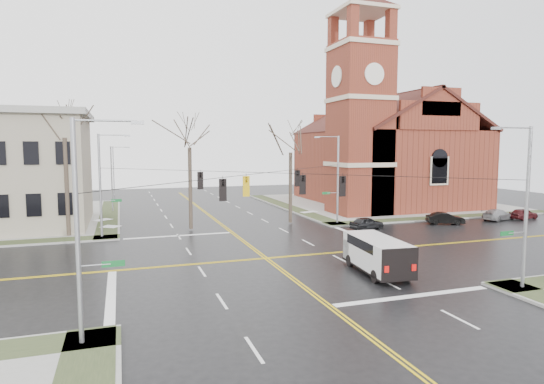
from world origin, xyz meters
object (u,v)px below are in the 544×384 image
object	(u,v)px
church	(381,144)
signal_pole_sw	(82,225)
signal_pole_se	(524,203)
streetlight_north_b	(114,169)
tree_nw_near	(189,142)
signal_pole_nw	(102,182)
parked_car_b	(445,218)
streetlight_north_a	(113,176)
parked_car_c	(498,215)
parked_car_d	(523,214)
tree_nw_far	(64,131)
cargo_van	(375,252)
parked_car_a	(367,223)
tree_ne	(291,148)
signal_pole_ne	(336,177)

from	to	relation	value
church	signal_pole_sw	size ratio (longest dim) A/B	3.06
signal_pole_se	signal_pole_sw	bearing A→B (deg)	180.00
streetlight_north_b	tree_nw_near	world-z (taller)	tree_nw_near
signal_pole_nw	tree_nw_near	world-z (taller)	tree_nw_near
signal_pole_se	tree_nw_near	size ratio (longest dim) A/B	0.77
signal_pole_sw	parked_car_b	world-z (taller)	signal_pole_sw
signal_pole_sw	streetlight_north_a	bearing A→B (deg)	89.03
streetlight_north_b	parked_car_b	size ratio (longest dim) A/B	2.13
church	signal_pole_sw	distance (m)	51.29
parked_car_c	parked_car_d	size ratio (longest dim) A/B	1.16
church	tree_nw_far	xyz separation A→B (m)	(-39.08, -11.84, 0.96)
signal_pole_se	signal_pole_sw	world-z (taller)	same
cargo_van	parked_car_a	bearing A→B (deg)	67.23
signal_pole_nw	signal_pole_se	world-z (taller)	same
parked_car_d	parked_car_b	bearing A→B (deg)	80.16
signal_pole_nw	parked_car_b	xyz separation A→B (m)	(33.45, -3.63, -4.33)
streetlight_north_b	cargo_van	world-z (taller)	streetlight_north_b
signal_pole_se	tree_ne	world-z (taller)	tree_ne
streetlight_north_b	parked_car_c	xyz separation A→B (m)	(40.06, -39.74, -3.85)
signal_pole_ne	signal_pole_sw	bearing A→B (deg)	-134.55
parked_car_a	cargo_van	bearing A→B (deg)	137.51
signal_pole_sw	cargo_van	distance (m)	18.17
signal_pole_ne	signal_pole_nw	bearing A→B (deg)	180.00
parked_car_b	tree_nw_far	world-z (taller)	tree_nw_far
signal_pole_nw	cargo_van	xyz separation A→B (m)	(16.84, -17.22, -3.62)
parked_car_a	tree_nw_far	distance (m)	28.99
streetlight_north_a	church	bearing A→B (deg)	-5.19
church	tree_nw_far	world-z (taller)	church
signal_pole_sw	parked_car_c	world-z (taller)	signal_pole_sw
signal_pole_sw	tree_nw_far	bearing A→B (deg)	96.99
parked_car_a	parked_car_d	world-z (taller)	parked_car_d
parked_car_d	tree_nw_near	bearing A→B (deg)	72.46
signal_pole_se	signal_pole_sw	size ratio (longest dim) A/B	1.00
parked_car_b	parked_car_c	distance (m)	7.29
signal_pole_nw	church	bearing A→B (deg)	20.21
signal_pole_nw	tree_ne	size ratio (longest dim) A/B	0.82
signal_pole_nw	streetlight_north_a	xyz separation A→B (m)	(0.67, 16.50, -0.48)
cargo_van	parked_car_b	bearing A→B (deg)	44.84
signal_pole_ne	cargo_van	distance (m)	18.52
cargo_van	parked_car_a	world-z (taller)	cargo_van
parked_car_d	signal_pole_se	bearing A→B (deg)	122.66
cargo_van	signal_pole_se	bearing A→B (deg)	-39.38
streetlight_north_a	tree_nw_far	xyz separation A→B (m)	(-3.66, -15.06, 4.92)
parked_car_c	streetlight_north_b	bearing A→B (deg)	28.68
cargo_van	tree_ne	size ratio (longest dim) A/B	0.56
streetlight_north_b	signal_pole_sw	bearing A→B (deg)	-90.64
church	parked_car_a	xyz separation A→B (m)	(-11.92, -16.91, -7.81)
parked_car_c	tree_nw_far	world-z (taller)	tree_nw_far
parked_car_c	tree_nw_far	distance (m)	44.84
church	tree_ne	size ratio (longest dim) A/B	2.51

